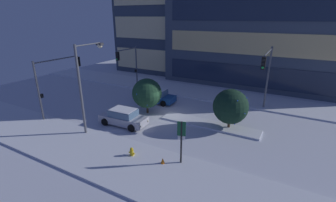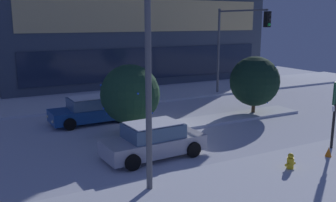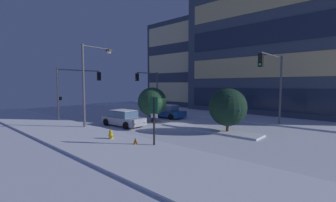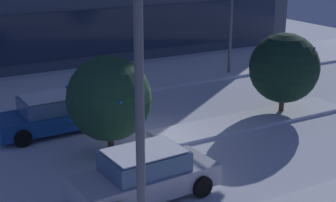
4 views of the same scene
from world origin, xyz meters
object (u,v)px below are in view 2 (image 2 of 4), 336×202
car_near (153,141)px  decorated_tree_median (255,81)px  traffic_light_corner_far_right (237,35)px  decorated_tree_left_of_median (130,94)px  car_far (92,110)px  construction_cone (328,153)px  street_lamp_arched (135,46)px  fire_hydrant (290,163)px  parking_info_sign (335,107)px

car_near → decorated_tree_median: bearing=20.4°
traffic_light_corner_far_right → decorated_tree_left_of_median: bearing=-64.9°
car_far → construction_cone: (6.92, -10.32, -0.44)m
street_lamp_arched → construction_cone: size_ratio=13.43×
fire_hydrant → decorated_tree_left_of_median: size_ratio=0.21×
parking_info_sign → decorated_tree_median: bearing=-27.9°
car_near → decorated_tree_left_of_median: bearing=80.6°
decorated_tree_median → construction_cone: size_ratio=6.51×
decorated_tree_left_of_median → car_far: bearing=107.8°
car_near → fire_hydrant: (3.87, -3.94, -0.35)m
street_lamp_arched → decorated_tree_median: (10.31, 5.92, -2.78)m
car_far → traffic_light_corner_far_right: (11.29, 1.60, 3.91)m
car_near → construction_cone: size_ratio=8.18×
street_lamp_arched → fire_hydrant: street_lamp_arched is taller
traffic_light_corner_far_right → construction_cone: size_ratio=11.90×
car_near → street_lamp_arched: size_ratio=0.61×
traffic_light_corner_far_right → parking_info_sign: traffic_light_corner_far_right is taller
traffic_light_corner_far_right → decorated_tree_left_of_median: 11.61m
fire_hydrant → decorated_tree_median: bearing=58.3°
parking_info_sign → decorated_tree_left_of_median: bearing=30.4°
car_near → construction_cone: (6.25, -3.73, -0.44)m
parking_info_sign → car_far: bearing=22.8°
traffic_light_corner_far_right → decorated_tree_median: bearing=-24.3°
car_far → decorated_tree_median: 9.81m
parking_info_sign → construction_cone: 2.11m
car_far → parking_info_sign: bearing=128.0°
traffic_light_corner_far_right → parking_info_sign: 12.03m
decorated_tree_left_of_median → car_near: bearing=-96.2°
car_near → car_far: size_ratio=0.95×
car_far → fire_hydrant: car_far is taller
car_near → decorated_tree_left_of_median: decorated_tree_left_of_median is taller
car_near → parking_info_sign: size_ratio=1.44×
fire_hydrant → parking_info_sign: 3.86m
traffic_light_corner_far_right → fire_hydrant: 14.52m
fire_hydrant → decorated_tree_left_of_median: bearing=115.6°
street_lamp_arched → parking_info_sign: (8.93, -0.91, -2.85)m
car_near → decorated_tree_median: size_ratio=1.26×
car_near → street_lamp_arched: (-1.68, -2.15, 4.14)m
car_far → traffic_light_corner_far_right: traffic_light_corner_far_right is taller
fire_hydrant → decorated_tree_median: size_ratio=0.21×
traffic_light_corner_far_right → decorated_tree_left_of_median: (-10.26, -4.82, -2.53)m
decorated_tree_median → decorated_tree_left_of_median: same height
traffic_light_corner_far_right → decorated_tree_median: traffic_light_corner_far_right is taller
parking_info_sign → construction_cone: bearing=107.1°
parking_info_sign → decorated_tree_left_of_median: 9.43m
parking_info_sign → street_lamp_arched: bearing=67.6°
street_lamp_arched → decorated_tree_median: 12.21m
fire_hydrant → construction_cone: (2.38, 0.21, -0.09)m
decorated_tree_median → decorated_tree_left_of_median: 8.28m
car_far → decorated_tree_median: size_ratio=1.33×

